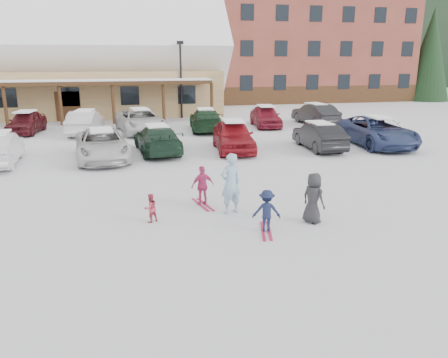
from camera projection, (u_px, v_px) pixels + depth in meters
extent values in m
plane|color=white|center=(221.00, 221.00, 12.85)|extent=(160.00, 160.00, 0.00)
cube|color=tan|center=(50.00, 92.00, 36.92)|extent=(28.00, 10.00, 3.60)
cube|color=#422814|center=(34.00, 83.00, 30.78)|extent=(25.20, 2.60, 0.25)
cube|color=white|center=(45.00, 46.00, 35.91)|extent=(29.12, 9.69, 9.69)
cube|color=brown|center=(290.00, 45.00, 50.25)|extent=(24.00, 14.00, 12.00)
cube|color=brown|center=(155.00, 59.00, 47.52)|extent=(7.00, 12.60, 9.00)
cube|color=#422814|center=(312.00, 95.00, 45.07)|extent=(24.00, 0.10, 1.80)
cylinder|color=black|center=(181.00, 82.00, 34.00)|extent=(0.16, 0.16, 5.62)
cube|color=black|center=(180.00, 42.00, 33.21)|extent=(0.50, 0.25, 0.25)
cylinder|color=black|center=(425.00, 94.00, 48.86)|extent=(0.60, 0.60, 1.32)
cone|color=black|center=(431.00, 42.00, 47.35)|extent=(4.84, 4.84, 9.90)
cylinder|color=black|center=(197.00, 91.00, 55.35)|extent=(0.60, 0.60, 1.08)
cone|color=black|center=(196.00, 53.00, 54.11)|extent=(3.96, 3.96, 8.10)
cylinder|color=black|center=(387.00, 86.00, 62.84)|extent=(0.60, 0.60, 1.38)
cone|color=black|center=(391.00, 43.00, 61.26)|extent=(5.06, 5.06, 10.35)
imported|color=#86ADC6|center=(231.00, 184.00, 13.27)|extent=(0.80, 0.66, 1.89)
imported|color=#B43548|center=(150.00, 208.00, 12.69)|extent=(0.52, 0.49, 0.86)
imported|color=#151C3B|center=(267.00, 211.00, 11.94)|extent=(0.85, 0.61, 1.20)
cube|color=#A81840|center=(266.00, 231.00, 12.10)|extent=(0.52, 1.41, 0.03)
imported|color=#C53169|center=(203.00, 186.00, 14.08)|extent=(0.82, 0.47, 1.31)
cube|color=#A81840|center=(203.00, 204.00, 14.26)|extent=(0.49, 1.41, 0.03)
imported|color=#272729|center=(313.00, 198.00, 12.57)|extent=(0.77, 0.87, 1.49)
imported|color=silver|center=(102.00, 145.00, 20.44)|extent=(2.91, 5.35, 1.42)
imported|color=#193323|center=(157.00, 139.00, 21.88)|extent=(2.41, 4.94, 1.38)
imported|color=maroon|center=(233.00, 136.00, 22.32)|extent=(2.21, 4.73, 1.57)
imported|color=black|center=(319.00, 136.00, 22.76)|extent=(1.53, 4.24, 1.39)
imported|color=navy|center=(377.00, 131.00, 23.65)|extent=(2.83, 5.74, 1.57)
imported|color=#56171E|center=(26.00, 122.00, 27.54)|extent=(2.11, 4.25, 1.39)
imported|color=silver|center=(85.00, 122.00, 27.17)|extent=(2.06, 4.67, 1.49)
imported|color=silver|center=(140.00, 121.00, 27.71)|extent=(3.42, 5.85, 1.53)
imported|color=#193720|center=(206.00, 120.00, 28.51)|extent=(2.44, 5.07, 1.42)
imported|color=maroon|center=(266.00, 116.00, 30.16)|extent=(2.11, 4.40, 1.45)
imported|color=black|center=(315.00, 114.00, 31.19)|extent=(2.08, 4.65, 1.48)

